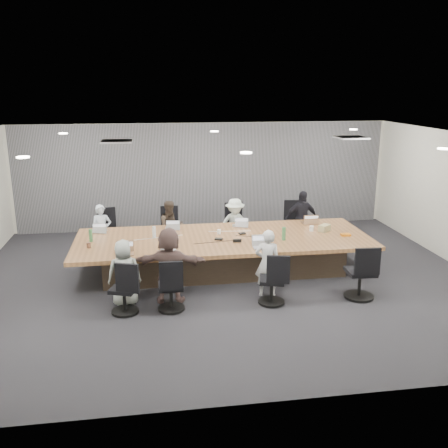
{
  "coord_description": "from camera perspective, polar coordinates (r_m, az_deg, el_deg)",
  "views": [
    {
      "loc": [
        -1.45,
        -9.15,
        3.75
      ],
      "look_at": [
        0.0,
        0.4,
        1.05
      ],
      "focal_mm": 40.0,
      "sensor_mm": 36.0,
      "label": 1
    }
  ],
  "objects": [
    {
      "name": "person_0",
      "position": [
        11.5,
        -13.78,
        -0.77
      ],
      "size": [
        0.46,
        0.32,
        1.19
      ],
      "primitive_type": "imported",
      "rotation": [
        0.0,
        0.0,
        6.36
      ],
      "color": "silver",
      "rests_on": "ground"
    },
    {
      "name": "ceiling",
      "position": [
        9.32,
        0.38,
        9.76
      ],
      "size": [
        10.0,
        8.0,
        0.0
      ],
      "primitive_type": "cube",
      "color": "white",
      "rests_on": "wall_back"
    },
    {
      "name": "laptop_5",
      "position": [
        9.35,
        -6.43,
        -3.21
      ],
      "size": [
        0.38,
        0.29,
        0.02
      ],
      "primitive_type": "cube",
      "rotation": [
        0.0,
        0.0,
        0.17
      ],
      "color": "#B2B2B7",
      "rests_on": "conference_table"
    },
    {
      "name": "laptop_6",
      "position": [
        9.57,
        4.23,
        -2.7
      ],
      "size": [
        0.29,
        0.2,
        0.02
      ],
      "primitive_type": "cube",
      "rotation": [
        0.0,
        0.0,
        0.0
      ],
      "color": "#B2B2B7",
      "rests_on": "conference_table"
    },
    {
      "name": "mic_left",
      "position": [
        10.04,
        -0.6,
        -1.74
      ],
      "size": [
        0.18,
        0.15,
        0.03
      ],
      "primitive_type": "cube",
      "rotation": [
        0.0,
        0.0,
        -0.41
      ],
      "color": "black",
      "rests_on": "conference_table"
    },
    {
      "name": "chair_1",
      "position": [
        11.85,
        -6.12,
        -0.99
      ],
      "size": [
        0.53,
        0.53,
        0.76
      ],
      "primitive_type": null,
      "rotation": [
        0.0,
        0.0,
        3.11
      ],
      "color": "black",
      "rests_on": "ground"
    },
    {
      "name": "person_6",
      "position": [
        9.11,
        4.98,
        -4.48
      ],
      "size": [
        0.52,
        0.41,
        1.26
      ],
      "primitive_type": "imported",
      "rotation": [
        0.0,
        0.0,
        2.89
      ],
      "color": "silver",
      "rests_on": "ground"
    },
    {
      "name": "bottle_green_left",
      "position": [
        10.25,
        -14.99,
        -1.28
      ],
      "size": [
        0.09,
        0.09,
        0.25
      ],
      "primitive_type": "cylinder",
      "rotation": [
        0.0,
        0.0,
        0.36
      ],
      "color": "#3A7341",
      "rests_on": "conference_table"
    },
    {
      "name": "laptop_1",
      "position": [
        10.88,
        -5.95,
        -0.48
      ],
      "size": [
        0.31,
        0.23,
        0.02
      ],
      "primitive_type": "cube",
      "rotation": [
        0.0,
        0.0,
        3.05
      ],
      "color": "#B2B2B7",
      "rests_on": "conference_table"
    },
    {
      "name": "chair_7",
      "position": [
        9.38,
        15.29,
        -5.76
      ],
      "size": [
        0.6,
        0.6,
        0.84
      ],
      "primitive_type": null,
      "rotation": [
        0.0,
        0.0,
        -0.06
      ],
      "color": "black",
      "rests_on": "ground"
    },
    {
      "name": "mug_brown",
      "position": [
        9.9,
        -15.19,
        -2.35
      ],
      "size": [
        0.09,
        0.09,
        0.1
      ],
      "primitive_type": "cylinder",
      "rotation": [
        0.0,
        0.0,
        0.08
      ],
      "color": "brown",
      "rests_on": "conference_table"
    },
    {
      "name": "person_3",
      "position": [
        11.96,
        8.83,
        0.56
      ],
      "size": [
        0.8,
        0.33,
        1.37
      ],
      "primitive_type": "imported",
      "rotation": [
        0.0,
        0.0,
        6.28
      ],
      "color": "black",
      "rests_on": "ground"
    },
    {
      "name": "wall_front",
      "position": [
        5.85,
        6.57,
        -8.2
      ],
      "size": [
        10.0,
        0.0,
        2.8
      ],
      "primitive_type": "cube",
      "rotation": [
        -1.57,
        0.0,
        0.0
      ],
      "color": "beige",
      "rests_on": "ground"
    },
    {
      "name": "wall_back",
      "position": [
        13.44,
        -2.32,
        5.53
      ],
      "size": [
        10.0,
        0.0,
        2.8
      ],
      "primitive_type": "cube",
      "rotation": [
        1.57,
        0.0,
        0.0
      ],
      "color": "beige",
      "rests_on": "ground"
    },
    {
      "name": "bottle_green_right",
      "position": [
        10.07,
        6.85,
        -1.1
      ],
      "size": [
        0.08,
        0.08,
        0.27
      ],
      "primitive_type": "cylinder",
      "rotation": [
        0.0,
        0.0,
        0.12
      ],
      "color": "#3A7341",
      "rests_on": "conference_table"
    },
    {
      "name": "cup_white_far",
      "position": [
        10.43,
        -0.58,
        -0.89
      ],
      "size": [
        0.1,
        0.1,
        0.1
      ],
      "primitive_type": "cylinder",
      "rotation": [
        0.0,
        0.0,
        -0.34
      ],
      "color": "white",
      "rests_on": "conference_table"
    },
    {
      "name": "person_4",
      "position": [
        8.9,
        -11.33,
        -5.5
      ],
      "size": [
        0.6,
        0.4,
        1.19
      ],
      "primitive_type": "imported",
      "rotation": [
        0.0,
        0.0,
        3.19
      ],
      "color": "#929A92",
      "rests_on": "ground"
    },
    {
      "name": "chair_0",
      "position": [
        11.89,
        -13.59,
        -1.24
      ],
      "size": [
        0.68,
        0.68,
        0.79
      ],
      "primitive_type": null,
      "rotation": [
        0.0,
        0.0,
        3.48
      ],
      "color": "black",
      "rests_on": "ground"
    },
    {
      "name": "bottle_clear",
      "position": [
        10.27,
        -7.99,
        -0.92
      ],
      "size": [
        0.08,
        0.08,
        0.23
      ],
      "primitive_type": "cylinder",
      "rotation": [
        0.0,
        0.0,
        0.1
      ],
      "color": "silver",
      "rests_on": "conference_table"
    },
    {
      "name": "chair_2",
      "position": [
        11.99,
        0.95,
        -0.5
      ],
      "size": [
        0.72,
        0.72,
        0.85
      ],
      "primitive_type": null,
      "rotation": [
        0.0,
        0.0,
        3.44
      ],
      "color": "black",
      "rests_on": "ground"
    },
    {
      "name": "cup_white_near",
      "position": [
        10.81,
        9.98,
        -0.5
      ],
      "size": [
        0.1,
        0.1,
        0.11
      ],
      "primitive_type": "cylinder",
      "rotation": [
        0.0,
        0.0,
        -0.18
      ],
      "color": "white",
      "rests_on": "conference_table"
    },
    {
      "name": "chair_3",
      "position": [
        12.35,
        8.3,
        -0.22
      ],
      "size": [
        0.65,
        0.65,
        0.83
      ],
      "primitive_type": null,
      "rotation": [
        0.0,
        0.0,
        2.95
      ],
      "color": "black",
      "rests_on": "ground"
    },
    {
      "name": "chair_5",
      "position": [
        8.65,
        -6.09,
        -7.53
      ],
      "size": [
        0.5,
        0.5,
        0.73
      ],
      "primitive_type": null,
      "rotation": [
        0.0,
        0.0,
        -0.02
      ],
      "color": "black",
      "rests_on": "ground"
    },
    {
      "name": "laptop_2",
      "position": [
        11.04,
        1.73,
        -0.16
      ],
      "size": [
        0.32,
        0.25,
        0.02
      ],
      "primitive_type": "cube",
      "rotation": [
        0.0,
        0.0,
        2.94
      ],
      "color": "#B2B2B7",
      "rests_on": "conference_table"
    },
    {
      "name": "person_2",
      "position": [
        11.6,
        1.24,
        -0.07
      ],
      "size": [
        0.82,
        0.51,
        1.23
      ],
      "primitive_type": "imported",
      "rotation": [
        0.0,
        0.0,
        6.35
      ],
      "color": "#BAC9BD",
      "rests_on": "ground"
    },
    {
      "name": "mic_right",
      "position": [
        10.44,
        2.1,
        -1.08
      ],
      "size": [
        0.15,
        0.12,
        0.03
      ],
      "primitive_type": "cube",
      "rotation": [
        0.0,
        0.0,
        0.25
      ],
      "color": "black",
      "rests_on": "conference_table"
    },
    {
      "name": "laptop_0",
      "position": [
        10.93,
        -14.07,
        -0.81
      ],
      "size": [
        0.33,
        0.25,
        0.02
      ],
      "primitive_type": "cube",
      "rotation": [
        0.0,
        0.0,
        2.96
      ],
      "color": "#B2B2B7",
      "rests_on": "conference_table"
    },
    {
      "name": "chair_4",
      "position": [
        8.66,
        -11.34,
        -7.75
      ],
      "size": [
        0.62,
        0.62,
        0.72
      ],
      "primitive_type": null,
      "rotation": [
        0.0,
        0.0,
        -0.34
      ],
      "color": "black",
      "rests_on": "ground"
    },
    {
      "name": "floor",
      "position": [
        10.0,
        0.35,
        -6.42
      ],
      "size": [
        10.0,
        8.0,
        0.0
      ],
      "primitive_type": "cube",
      "color": "#26262B",
      "rests_on": "ground"
    },
    {
      "name": "curtain",
      "position": [
        13.36,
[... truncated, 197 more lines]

